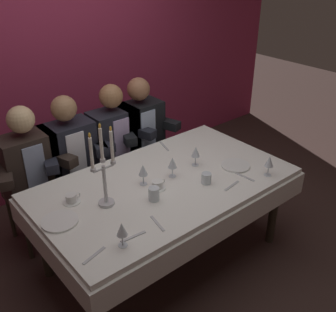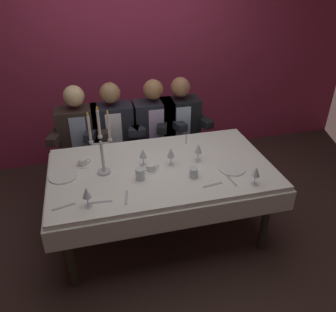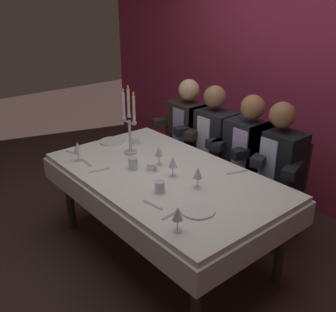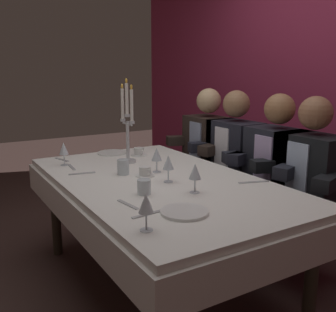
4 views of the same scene
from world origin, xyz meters
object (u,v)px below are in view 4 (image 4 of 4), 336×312
at_px(wine_glass_4, 195,172).
at_px(wine_glass_0, 157,155).
at_px(candelabra, 127,129).
at_px(coffee_cup_1, 145,172).
at_px(wine_glass_3, 64,149).
at_px(water_tumbler_1, 123,167).
at_px(seated_diner_1, 235,154).
at_px(seated_diner_2, 277,166).
at_px(dinner_plate_0, 112,153).
at_px(coffee_cup_0, 139,152).
at_px(dining_table, 159,197).
at_px(seated_diner_3, 311,175).
at_px(wine_glass_2, 168,163).
at_px(seated_diner_0, 208,147).
at_px(wine_glass_1, 146,205).
at_px(water_tumbler_0, 144,187).
at_px(dinner_plate_1, 184,212).

bearing_deg(wine_glass_4, wine_glass_0, 175.64).
relative_size(candelabra, coffee_cup_1, 4.53).
xyz_separation_m(wine_glass_3, water_tumbler_1, (0.43, 0.25, -0.07)).
distance_m(seated_diner_1, seated_diner_2, 0.45).
distance_m(dinner_plate_0, coffee_cup_0, 0.23).
distance_m(dinner_plate_0, wine_glass_4, 1.17).
relative_size(dining_table, seated_diner_2, 1.56).
distance_m(candelabra, coffee_cup_1, 0.45).
height_order(wine_glass_0, seated_diner_2, seated_diner_2).
relative_size(water_tumbler_1, seated_diner_3, 0.08).
height_order(dining_table, wine_glass_2, wine_glass_2).
bearing_deg(coffee_cup_0, water_tumbler_1, -37.17).
height_order(dinner_plate_0, seated_diner_3, seated_diner_3).
xyz_separation_m(coffee_cup_0, seated_diner_0, (-0.02, 0.69, -0.03)).
bearing_deg(seated_diner_3, wine_glass_4, -95.03).
distance_m(dinner_plate_0, wine_glass_1, 1.57).
bearing_deg(water_tumbler_0, dinner_plate_1, 4.41).
distance_m(wine_glass_0, seated_diner_2, 0.87).
bearing_deg(wine_glass_2, wine_glass_4, 3.62).
xyz_separation_m(dinner_plate_1, water_tumbler_1, (-0.79, 0.05, 0.04)).
bearing_deg(wine_glass_3, dinner_plate_0, 112.67).
relative_size(wine_glass_1, seated_diner_0, 0.13).
bearing_deg(wine_glass_1, coffee_cup_1, 152.47).
bearing_deg(wine_glass_3, candelabra, 70.30).
height_order(wine_glass_3, water_tumbler_0, wine_glass_3).
bearing_deg(dinner_plate_1, candelabra, 168.58).
xyz_separation_m(dinner_plate_1, seated_diner_2, (-0.45, 1.08, -0.01)).
xyz_separation_m(wine_glass_0, seated_diner_0, (-0.53, 0.82, -0.12)).
xyz_separation_m(wine_glass_1, water_tumbler_0, (-0.44, 0.22, -0.07)).
xyz_separation_m(candelabra, coffee_cup_0, (-0.17, 0.17, -0.22)).
height_order(dining_table, seated_diner_3, seated_diner_3).
relative_size(water_tumbler_0, coffee_cup_0, 0.62).
bearing_deg(seated_diner_2, wine_glass_1, -67.85).
bearing_deg(dinner_plate_1, wine_glass_0, 160.34).
xyz_separation_m(dinner_plate_0, seated_diner_2, (0.95, 0.84, -0.01)).
bearing_deg(wine_glass_0, coffee_cup_1, -67.41).
relative_size(wine_glass_4, water_tumbler_1, 1.69).
bearing_deg(coffee_cup_1, wine_glass_1, -27.53).
relative_size(candelabra, coffee_cup_0, 4.53).
bearing_deg(seated_diner_1, seated_diner_3, 0.00).
relative_size(seated_diner_2, seated_diner_3, 1.00).
bearing_deg(wine_glass_4, water_tumbler_0, -116.31).
distance_m(wine_glass_1, wine_glass_3, 1.30).
bearing_deg(seated_diner_2, wine_glass_0, -108.13).
xyz_separation_m(dining_table, wine_glass_3, (-0.64, -0.39, 0.23)).
bearing_deg(candelabra, water_tumbler_1, -30.94).
bearing_deg(wine_glass_3, seated_diner_3, 50.43).
relative_size(wine_glass_2, seated_diner_0, 0.13).
height_order(dining_table, dinner_plate_0, dinner_plate_0).
bearing_deg(dinner_plate_0, wine_glass_2, -2.00).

